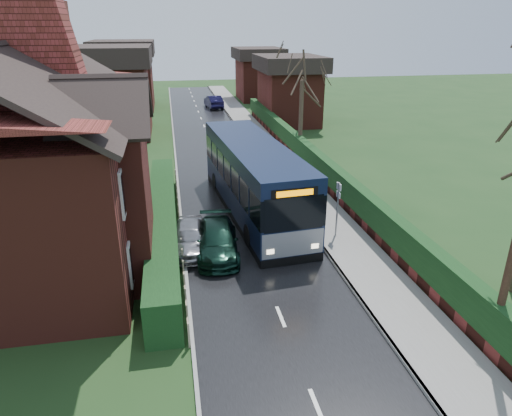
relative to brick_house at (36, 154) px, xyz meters
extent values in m
plane|color=#24401B|center=(8.73, -4.78, -4.38)|extent=(140.00, 140.00, 0.00)
cube|color=black|center=(8.73, 5.22, -4.37)|extent=(6.00, 100.00, 0.02)
cube|color=slate|center=(12.98, 5.22, -4.31)|extent=(2.50, 100.00, 0.14)
cube|color=gray|center=(11.78, 5.22, -4.31)|extent=(0.12, 100.00, 0.14)
cube|color=gray|center=(5.68, 5.22, -4.33)|extent=(0.12, 100.00, 0.10)
cube|color=black|center=(4.83, 0.22, -3.58)|extent=(1.20, 16.00, 1.60)
cube|color=#5E231A|center=(14.53, 5.22, -4.08)|extent=(0.30, 50.00, 0.60)
cube|color=black|center=(14.53, 5.22, -3.18)|extent=(0.60, 50.00, 1.20)
cube|color=#5E231A|center=(-0.27, 0.22, -1.38)|extent=(8.00, 14.00, 6.00)
cube|color=#5E231A|center=(3.23, -2.78, -1.38)|extent=(2.50, 4.00, 6.00)
cube|color=brown|center=(0.73, 4.22, 4.82)|extent=(0.90, 1.40, 2.20)
cube|color=silver|center=(3.78, -4.78, -2.78)|extent=(0.08, 1.20, 1.60)
cube|color=black|center=(3.81, -4.78, -2.78)|extent=(0.03, 0.95, 1.35)
cube|color=silver|center=(3.78, -4.78, -0.18)|extent=(0.08, 1.20, 1.60)
cube|color=black|center=(3.81, -4.78, -0.18)|extent=(0.03, 0.95, 1.35)
cube|color=silver|center=(3.78, -0.78, -2.78)|extent=(0.08, 1.20, 1.60)
cube|color=black|center=(3.81, -0.78, -2.78)|extent=(0.03, 0.95, 1.35)
cube|color=silver|center=(3.78, -0.78, -0.18)|extent=(0.08, 1.20, 1.60)
cube|color=black|center=(3.81, -0.78, -0.18)|extent=(0.03, 0.95, 1.35)
cube|color=silver|center=(3.78, 3.22, -2.78)|extent=(0.08, 1.20, 1.60)
cube|color=black|center=(3.81, 3.22, -2.78)|extent=(0.03, 0.95, 1.35)
cube|color=silver|center=(3.78, 3.22, -0.18)|extent=(0.08, 1.20, 1.60)
cube|color=black|center=(3.81, 3.22, -0.18)|extent=(0.03, 0.95, 1.35)
cube|color=silver|center=(3.78, 5.72, -2.78)|extent=(0.08, 1.20, 1.60)
cube|color=black|center=(3.81, 5.72, -2.78)|extent=(0.03, 0.95, 1.35)
cube|color=silver|center=(3.78, 5.72, -0.18)|extent=(0.08, 1.20, 1.60)
cube|color=black|center=(3.81, 5.72, -0.18)|extent=(0.03, 0.95, 1.35)
cube|color=#0E1833|center=(9.53, 2.70, -3.36)|extent=(3.80, 12.36, 1.26)
cube|color=black|center=(9.53, 2.70, -2.06)|extent=(3.82, 12.36, 1.33)
cube|color=#0E1833|center=(9.53, 2.70, -1.04)|extent=(3.80, 12.36, 0.73)
cube|color=black|center=(9.53, 2.70, -4.18)|extent=(3.80, 12.36, 0.39)
cube|color=gray|center=(10.05, -3.31, -3.38)|extent=(2.65, 0.35, 1.11)
cube|color=black|center=(10.06, -3.34, -2.05)|extent=(2.49, 0.29, 1.44)
cube|color=black|center=(10.06, -3.34, -1.17)|extent=(1.93, 0.25, 0.39)
cube|color=#FF8C00|center=(10.06, -3.37, -1.17)|extent=(1.52, 0.17, 0.24)
cube|color=black|center=(10.05, -3.32, -4.13)|extent=(2.71, 0.37, 0.33)
cube|color=#FFF2CC|center=(9.10, -3.45, -3.60)|extent=(0.31, 0.08, 0.20)
cube|color=#FFF2CC|center=(11.02, -3.28, -3.60)|extent=(0.31, 0.08, 0.20)
cylinder|color=black|center=(8.62, -1.28, -3.84)|extent=(0.40, 1.08, 1.06)
cylinder|color=black|center=(11.11, -1.07, -3.84)|extent=(0.40, 1.08, 1.06)
cylinder|color=black|center=(7.95, 6.47, -3.84)|extent=(0.40, 1.08, 1.06)
cylinder|color=black|center=(10.44, 6.69, -3.84)|extent=(0.40, 1.08, 1.06)
imported|color=#A09FA3|center=(5.93, -1.16, -3.74)|extent=(1.86, 3.85, 1.27)
imported|color=black|center=(7.13, -1.72, -3.75)|extent=(2.05, 4.41, 1.25)
imported|color=black|center=(10.73, 35.54, -3.64)|extent=(2.08, 4.60, 1.46)
cylinder|color=slate|center=(12.73, -1.14, -3.01)|extent=(0.08, 0.08, 2.73)
cube|color=silver|center=(12.73, -1.14, -1.84)|extent=(0.08, 0.41, 0.31)
cube|color=silver|center=(12.73, -1.14, -2.23)|extent=(0.07, 0.37, 0.27)
cylinder|color=#2F1F15|center=(14.53, -9.78, -1.02)|extent=(0.23, 0.23, 6.71)
cylinder|color=#3C2E23|center=(14.73, 12.15, -1.53)|extent=(0.31, 0.31, 5.70)
cylinder|color=#33281E|center=(-1.28, 5.22, -1.14)|extent=(0.30, 0.30, 6.47)
camera|label=1|loc=(5.48, -19.45, 4.94)|focal=32.00mm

